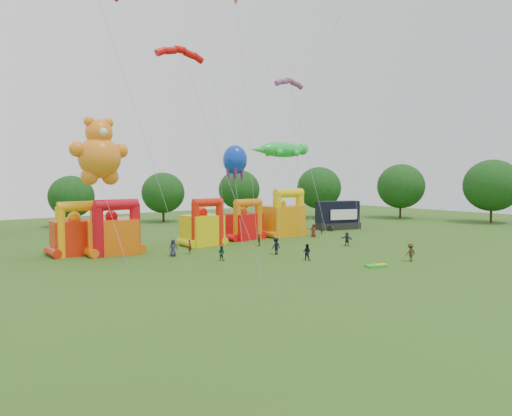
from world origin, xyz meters
TOP-DOWN VIEW (x-y plane):
  - ground at (0.00, 0.00)m, footprint 160.00×160.00m
  - tree_ring at (-1.20, 0.62)m, footprint 125.43×127.55m
  - bouncy_castle_0 at (-16.57, 29.06)m, footprint 5.11×4.23m
  - bouncy_castle_1 at (-12.99, 27.05)m, footprint 6.32×5.50m
  - bouncy_castle_2 at (-1.42, 26.25)m, footprint 4.98×4.16m
  - bouncy_castle_3 at (5.95, 27.56)m, footprint 5.40×4.62m
  - bouncy_castle_4 at (12.83, 27.00)m, footprint 5.72×4.61m
  - stage_trailer at (25.71, 27.62)m, footprint 7.71×4.75m
  - teddy_bear_kite at (-14.58, 25.55)m, footprint 6.42×8.11m
  - gecko_kite at (17.15, 29.41)m, footprint 12.09×11.56m
  - octopus_kite at (4.86, 27.33)m, footprint 6.12×9.48m
  - parafoil_kites at (-10.35, 15.48)m, footprint 30.24×11.43m
  - diamond_kites at (1.30, 14.77)m, footprint 19.85×17.56m
  - folded_kite_bundle at (4.35, 3.55)m, footprint 2.20×1.53m
  - spectator_0 at (-8.43, 21.22)m, footprint 1.05×0.81m
  - spectator_1 at (-6.10, 21.53)m, footprint 0.62×0.70m
  - spectator_2 at (-5.56, 15.89)m, footprint 0.87×0.95m
  - spectator_3 at (1.39, 15.18)m, footprint 1.29×0.80m
  - spectator_4 at (3.75, 21.24)m, footprint 0.96×0.84m
  - spectator_5 at (12.64, 14.39)m, footprint 0.83×1.70m
  - spectator_6 at (15.43, 23.07)m, footprint 1.13×1.01m
  - spectator_7 at (18.97, 24.79)m, footprint 0.67×0.73m
  - spectator_8 at (1.58, 10.37)m, footprint 0.98×1.06m
  - spectator_9 at (9.65, 3.26)m, footprint 1.33×0.93m

SIDE VIEW (x-z plane):
  - ground at x=0.00m, z-range 0.00..0.00m
  - folded_kite_bundle at x=4.35m, z-range -0.02..0.29m
  - spectator_4 at x=3.75m, z-range 0.00..1.56m
  - spectator_2 at x=-5.56m, z-range 0.00..1.58m
  - spectator_1 at x=-6.10m, z-range 0.00..1.62m
  - spectator_7 at x=18.97m, z-range 0.00..1.67m
  - spectator_8 at x=1.58m, z-range 0.00..1.75m
  - spectator_5 at x=12.64m, z-range 0.00..1.76m
  - spectator_9 at x=9.65m, z-range 0.00..1.89m
  - spectator_0 at x=-8.43m, z-range 0.00..1.91m
  - spectator_3 at x=1.39m, z-range 0.00..1.91m
  - spectator_6 at x=15.43m, z-range 0.00..1.94m
  - bouncy_castle_3 at x=5.95m, z-range -0.68..5.06m
  - stage_trailer at x=25.71m, z-range -0.09..4.67m
  - bouncy_castle_2 at x=-1.42m, z-range -0.72..5.37m
  - bouncy_castle_0 at x=-16.57m, z-range -0.73..5.39m
  - bouncy_castle_1 at x=-12.99m, z-range -0.77..5.56m
  - bouncy_castle_4 at x=12.83m, z-range -0.87..6.20m
  - octopus_kite at x=4.86m, z-range -1.29..12.20m
  - tree_ring at x=-1.20m, z-range 0.22..12.30m
  - gecko_kite at x=17.15m, z-range 1.41..15.98m
  - teddy_bear_kite at x=-14.58m, z-range 2.13..17.54m
  - parafoil_kites at x=-10.35m, z-range -1.53..25.87m
  - diamond_kites at x=1.30m, z-range -3.34..33.03m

